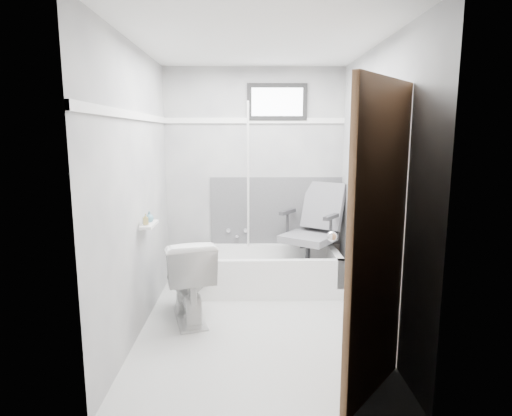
{
  "coord_description": "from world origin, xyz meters",
  "views": [
    {
      "loc": [
        -0.08,
        -3.53,
        1.67
      ],
      "look_at": [
        0.0,
        0.35,
        1.0
      ],
      "focal_mm": 30.0,
      "sensor_mm": 36.0,
      "label": 1
    }
  ],
  "objects_px": {
    "bathtub": "(270,270)",
    "door": "(439,258)",
    "office_chair": "(308,231)",
    "toilet": "(188,279)",
    "soap_bottle_b": "(149,217)",
    "soap_bottle_a": "(146,219)"
  },
  "relations": [
    {
      "from": "bathtub",
      "to": "toilet",
      "type": "distance_m",
      "value": 1.09
    },
    {
      "from": "bathtub",
      "to": "office_chair",
      "type": "xyz_separation_m",
      "value": [
        0.42,
        0.05,
        0.43
      ]
    },
    {
      "from": "soap_bottle_b",
      "to": "soap_bottle_a",
      "type": "bearing_deg",
      "value": -90.0
    },
    {
      "from": "soap_bottle_a",
      "to": "soap_bottle_b",
      "type": "bearing_deg",
      "value": 90.0
    },
    {
      "from": "office_chair",
      "to": "door",
      "type": "relative_size",
      "value": 0.52
    },
    {
      "from": "bathtub",
      "to": "door",
      "type": "xyz_separation_m",
      "value": [
        0.82,
        -2.21,
        0.79
      ]
    },
    {
      "from": "office_chair",
      "to": "soap_bottle_b",
      "type": "height_order",
      "value": "office_chair"
    },
    {
      "from": "office_chair",
      "to": "soap_bottle_a",
      "type": "bearing_deg",
      "value": -112.2
    },
    {
      "from": "office_chair",
      "to": "soap_bottle_a",
      "type": "relative_size",
      "value": 10.97
    },
    {
      "from": "bathtub",
      "to": "soap_bottle_b",
      "type": "height_order",
      "value": "soap_bottle_b"
    },
    {
      "from": "bathtub",
      "to": "door",
      "type": "bearing_deg",
      "value": -69.62
    },
    {
      "from": "office_chair",
      "to": "soap_bottle_b",
      "type": "distance_m",
      "value": 1.76
    },
    {
      "from": "office_chair",
      "to": "toilet",
      "type": "bearing_deg",
      "value": -110.74
    },
    {
      "from": "bathtub",
      "to": "soap_bottle_a",
      "type": "relative_size",
      "value": 15.92
    },
    {
      "from": "toilet",
      "to": "soap_bottle_a",
      "type": "relative_size",
      "value": 8.18
    },
    {
      "from": "toilet",
      "to": "door",
      "type": "height_order",
      "value": "door"
    },
    {
      "from": "soap_bottle_a",
      "to": "soap_bottle_b",
      "type": "relative_size",
      "value": 0.99
    },
    {
      "from": "office_chair",
      "to": "toilet",
      "type": "xyz_separation_m",
      "value": [
        -1.2,
        -0.8,
        -0.26
      ]
    },
    {
      "from": "bathtub",
      "to": "door",
      "type": "relative_size",
      "value": 0.75
    },
    {
      "from": "door",
      "to": "office_chair",
      "type": "bearing_deg",
      "value": 100.04
    },
    {
      "from": "office_chair",
      "to": "soap_bottle_b",
      "type": "xyz_separation_m",
      "value": [
        -1.52,
        -0.82,
        0.32
      ]
    },
    {
      "from": "bathtub",
      "to": "soap_bottle_b",
      "type": "distance_m",
      "value": 1.54
    }
  ]
}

